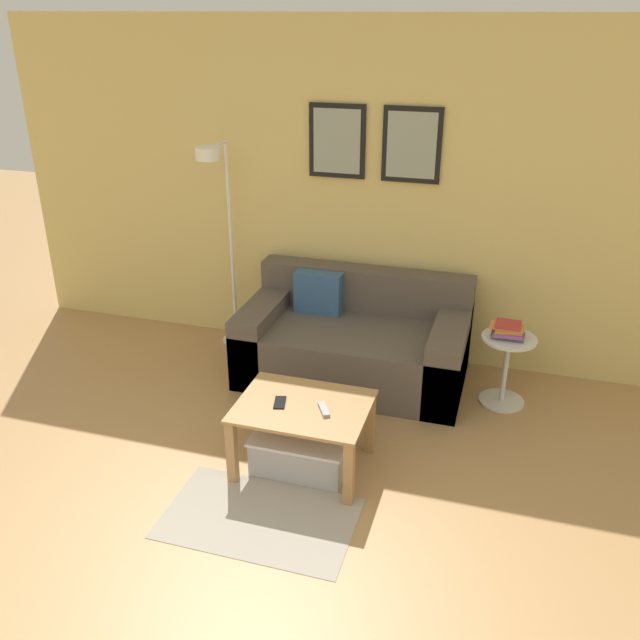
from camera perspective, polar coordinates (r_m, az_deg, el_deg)
wall_back at (r=5.24m, az=2.44°, el=10.52°), size 5.60×0.09×2.55m
area_rug at (r=3.92m, az=-5.13°, el=-16.24°), size 1.06×0.65×0.01m
couch at (r=5.11m, az=2.89°, el=-1.92°), size 1.65×0.91×0.76m
coffee_table at (r=4.09m, az=-1.44°, el=-8.19°), size 0.79×0.60×0.43m
storage_bin at (r=4.21m, az=-1.52°, el=-10.86°), size 0.58×0.41×0.23m
floor_lamp at (r=5.24m, az=-8.40°, el=8.71°), size 0.23×0.51×1.68m
side_table at (r=4.92m, az=15.40°, el=-3.55°), size 0.38×0.38×0.51m
book_stack at (r=4.81m, az=15.53°, el=-0.86°), size 0.24×0.19×0.10m
remote_control at (r=3.98m, az=0.33°, el=-7.54°), size 0.11×0.15×0.02m
cell_phone at (r=4.06m, az=-3.40°, el=-6.95°), size 0.10×0.15×0.01m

